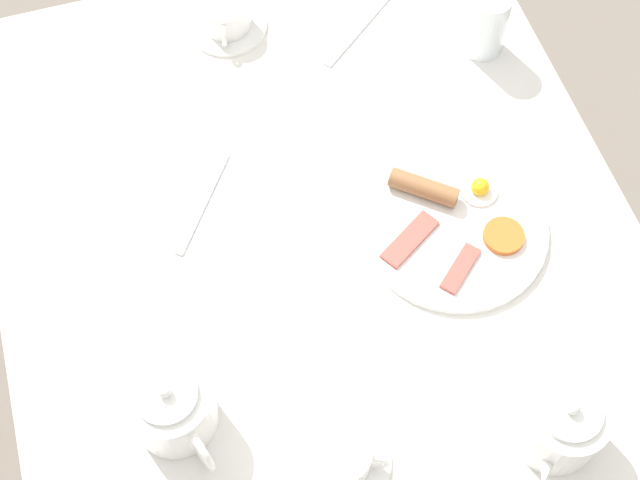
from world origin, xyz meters
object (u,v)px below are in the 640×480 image
at_px(fork_by_plate, 202,203).
at_px(teapot_near, 561,422).
at_px(breakfast_plate, 453,224).
at_px(knife_by_plate, 358,29).
at_px(teapot_far, 172,408).
at_px(teacup_with_saucer_left, 341,458).
at_px(teacup_with_saucer_right, 227,18).
at_px(water_glass_tall, 486,23).

bearing_deg(fork_by_plate, teapot_near, -53.12).
bearing_deg(teapot_near, breakfast_plate, -136.10).
distance_m(breakfast_plate, teapot_near, 0.34).
distance_m(fork_by_plate, knife_by_plate, 0.42).
relative_size(breakfast_plate, teapot_near, 1.76).
xyz_separation_m(teapot_near, teapot_far, (-0.47, 0.16, 0.00)).
distance_m(breakfast_plate, fork_by_plate, 0.38).
xyz_separation_m(teacup_with_saucer_left, fork_by_plate, (-0.08, 0.44, -0.02)).
xyz_separation_m(teapot_near, teacup_with_saucer_right, (-0.24, 0.81, -0.03)).
distance_m(teapot_near, teacup_with_saucer_left, 0.29).
height_order(teacup_with_saucer_left, teacup_with_saucer_right, same).
bearing_deg(teapot_near, fork_by_plate, -101.48).
xyz_separation_m(teacup_with_saucer_left, teacup_with_saucer_right, (0.04, 0.77, 0.00)).
distance_m(teapot_far, teacup_with_saucer_left, 0.23).
xyz_separation_m(breakfast_plate, teacup_with_saucer_right, (-0.23, 0.48, 0.02)).
relative_size(breakfast_plate, teacup_with_saucer_left, 2.09).
bearing_deg(fork_by_plate, breakfast_plate, -23.13).
relative_size(teacup_with_saucer_right, fork_by_plate, 0.83).
relative_size(teacup_with_saucer_left, fork_by_plate, 0.83).
height_order(breakfast_plate, teapot_far, teapot_far).
xyz_separation_m(water_glass_tall, fork_by_plate, (-0.52, -0.16, -0.06)).
height_order(teapot_near, teapot_far, same).
relative_size(water_glass_tall, fork_by_plate, 0.73).
xyz_separation_m(teacup_with_saucer_left, knife_by_plate, (0.25, 0.70, -0.02)).
relative_size(teapot_near, teacup_with_saucer_left, 1.19).
bearing_deg(teapot_far, knife_by_plate, -56.69).
bearing_deg(teapot_near, teacup_with_saucer_left, -57.36).
bearing_deg(knife_by_plate, teapot_near, -87.82).
height_order(water_glass_tall, fork_by_plate, water_glass_tall).
bearing_deg(breakfast_plate, fork_by_plate, 156.87).
xyz_separation_m(teapot_near, water_glass_tall, (0.16, 0.65, 0.01)).
distance_m(breakfast_plate, knife_by_plate, 0.41).
distance_m(teapot_far, teacup_with_saucer_right, 0.69).
bearing_deg(teapot_far, breakfast_plate, -88.81).
xyz_separation_m(breakfast_plate, teapot_far, (-0.46, -0.17, 0.04)).
bearing_deg(teapot_far, fork_by_plate, -38.14).
height_order(teacup_with_saucer_right, fork_by_plate, teacup_with_saucer_right).
distance_m(teacup_with_saucer_right, water_glass_tall, 0.43).
height_order(teacup_with_saucer_left, knife_by_plate, teacup_with_saucer_left).
xyz_separation_m(breakfast_plate, fork_by_plate, (-0.35, 0.15, -0.01)).
relative_size(teapot_far, water_glass_tall, 1.66).
distance_m(breakfast_plate, teacup_with_saucer_right, 0.53).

